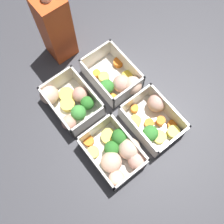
% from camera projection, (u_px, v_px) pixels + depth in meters
% --- Properties ---
extents(ground_plane, '(4.00, 4.00, 0.00)m').
position_uv_depth(ground_plane, '(112.00, 115.00, 0.66)').
color(ground_plane, '#38383D').
extents(container_near_left, '(0.15, 0.12, 0.06)m').
position_uv_depth(container_near_left, '(70.00, 103.00, 0.65)').
color(container_near_left, silver).
rests_on(container_near_left, ground_plane).
extents(container_near_right, '(0.15, 0.12, 0.06)m').
position_uv_depth(container_near_right, '(118.00, 154.00, 0.60)').
color(container_near_right, silver).
rests_on(container_near_right, ground_plane).
extents(container_far_left, '(0.16, 0.11, 0.06)m').
position_uv_depth(container_far_left, '(118.00, 80.00, 0.67)').
color(container_far_left, silver).
rests_on(container_far_left, ground_plane).
extents(container_far_right, '(0.14, 0.12, 0.06)m').
position_uv_depth(container_far_right, '(153.00, 119.00, 0.63)').
color(container_far_right, silver).
rests_on(container_far_right, ground_plane).
extents(juice_carton, '(0.07, 0.07, 0.20)m').
position_uv_depth(juice_carton, '(56.00, 28.00, 0.64)').
color(juice_carton, '#D14C1E').
rests_on(juice_carton, ground_plane).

